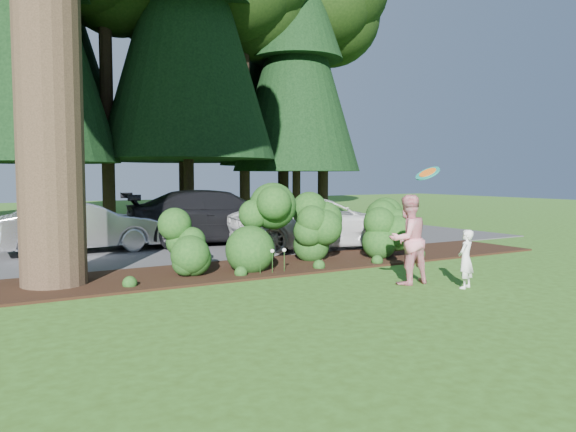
% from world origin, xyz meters
% --- Properties ---
extents(ground, '(80.00, 80.00, 0.00)m').
position_xyz_m(ground, '(0.00, 0.00, 0.00)').
color(ground, '#304E16').
rests_on(ground, ground).
extents(mulch_bed, '(16.00, 2.50, 0.05)m').
position_xyz_m(mulch_bed, '(0.00, 3.25, 0.03)').
color(mulch_bed, black).
rests_on(mulch_bed, ground).
extents(driveway, '(22.00, 6.00, 0.03)m').
position_xyz_m(driveway, '(0.00, 7.50, 0.01)').
color(driveway, '#38383A').
rests_on(driveway, ground).
extents(shrub_row, '(6.53, 1.60, 1.61)m').
position_xyz_m(shrub_row, '(0.77, 3.14, 0.81)').
color(shrub_row, '#153D12').
rests_on(shrub_row, ground).
extents(lily_cluster, '(0.69, 0.09, 0.57)m').
position_xyz_m(lily_cluster, '(-0.30, 2.40, 0.50)').
color(lily_cluster, '#153D12').
rests_on(lily_cluster, ground).
extents(tree_wall, '(25.66, 12.15, 17.09)m').
position_xyz_m(tree_wall, '(0.25, 16.38, 9.50)').
color(tree_wall, black).
rests_on(tree_wall, ground).
extents(car_silver_wagon, '(4.36, 1.53, 1.44)m').
position_xyz_m(car_silver_wagon, '(-3.24, 8.01, 0.75)').
color(car_silver_wagon, '#BDBCC2').
rests_on(car_silver_wagon, driveway).
extents(car_white_suv, '(5.65, 3.38, 1.47)m').
position_xyz_m(car_white_suv, '(2.97, 5.40, 0.76)').
color(car_white_suv, white).
rests_on(car_white_suv, driveway).
extents(car_dark_suv, '(6.05, 3.16, 1.67)m').
position_xyz_m(car_dark_suv, '(0.88, 8.05, 0.87)').
color(car_dark_suv, black).
rests_on(car_dark_suv, driveway).
extents(child, '(0.48, 0.41, 1.13)m').
position_xyz_m(child, '(2.19, -0.76, 0.57)').
color(child, white).
rests_on(child, ground).
extents(adult, '(0.88, 0.69, 1.79)m').
position_xyz_m(adult, '(1.51, 0.12, 0.89)').
color(adult, red).
rests_on(adult, ground).
extents(frisbee, '(0.42, 0.47, 0.26)m').
position_xyz_m(frisbee, '(1.49, -0.42, 2.21)').
color(frisbee, '#178272').
rests_on(frisbee, ground).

